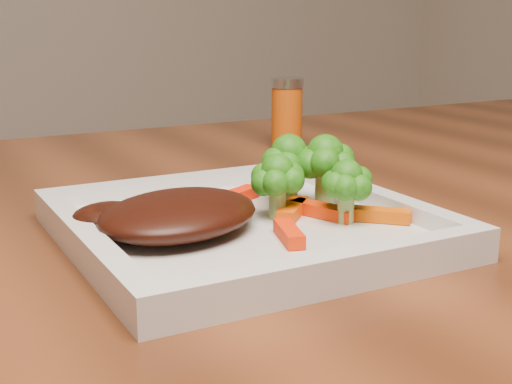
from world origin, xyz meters
name	(u,v)px	position (x,y,z in m)	size (l,w,h in m)	color
plate	(245,231)	(-0.03, -0.14, 0.76)	(0.27, 0.27, 0.01)	silver
steak	(179,214)	(-0.09, -0.14, 0.78)	(0.13, 0.10, 0.03)	black
broccoli_0	(289,165)	(0.03, -0.10, 0.80)	(0.06, 0.06, 0.07)	#2F6210
broccoli_1	(325,170)	(0.05, -0.12, 0.79)	(0.06, 0.06, 0.06)	#186D12
broccoli_2	(346,186)	(0.04, -0.17, 0.79)	(0.05, 0.05, 0.06)	#136711
broccoli_3	(278,181)	(0.00, -0.14, 0.79)	(0.05, 0.05, 0.06)	#177112
carrot_1	(375,214)	(0.06, -0.18, 0.77)	(0.06, 0.02, 0.01)	#CE4D03
carrot_2	(289,234)	(-0.02, -0.19, 0.77)	(0.05, 0.01, 0.01)	red
carrot_4	(236,196)	(-0.01, -0.08, 0.77)	(0.05, 0.01, 0.01)	#F62004
carrot_5	(323,210)	(0.03, -0.15, 0.77)	(0.06, 0.02, 0.01)	red
carrot_6	(293,209)	(0.01, -0.14, 0.77)	(0.05, 0.01, 0.01)	#E94903
spice_shaker	(287,114)	(0.19, 0.17, 0.80)	(0.04, 0.04, 0.09)	#BA490A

